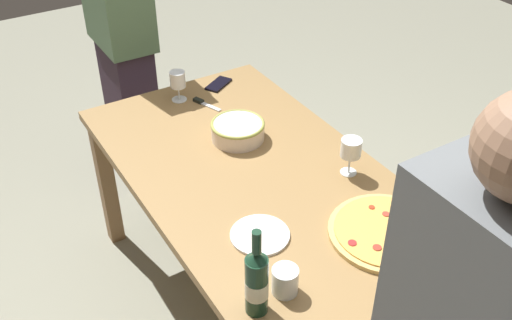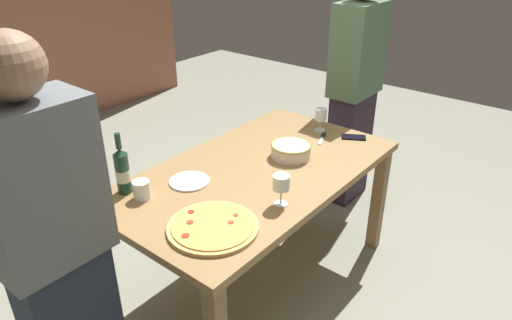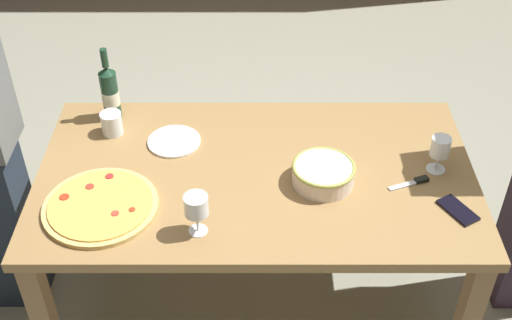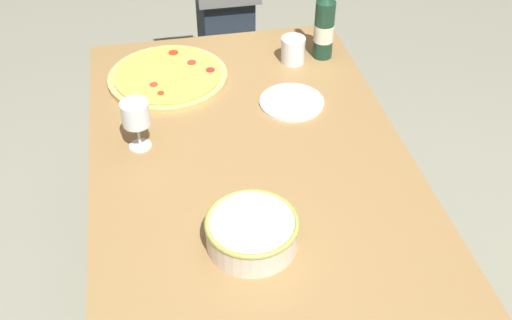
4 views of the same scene
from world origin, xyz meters
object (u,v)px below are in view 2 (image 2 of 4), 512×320
wine_bottle (122,171)px  side_plate (189,181)px  pizza (213,227)px  cell_phone (354,137)px  serving_bowl (291,150)px  person_guest_left (355,90)px  person_host (55,251)px  wine_glass_by_bottle (281,184)px  cup_amber (142,190)px  wine_glass_near_pizza (321,115)px  dining_table (256,185)px  pizza_knife (322,137)px

wine_bottle → side_plate: size_ratio=1.52×
pizza → cell_phone: (1.22, -0.01, -0.01)m
pizza → serving_bowl: (0.77, 0.14, 0.03)m
person_guest_left → person_host: bearing=-3.6°
side_plate → person_host: (-0.77, -0.10, 0.08)m
wine_glass_by_bottle → cup_amber: bearing=124.3°
wine_glass_near_pizza → cup_amber: 1.24m
wine_glass_near_pizza → serving_bowl: bearing=-170.3°
wine_bottle → wine_glass_by_bottle: bearing=-59.4°
wine_bottle → dining_table: bearing=-31.3°
pizza → wine_bottle: wine_bottle is taller
pizza_knife → pizza: bearing=-173.2°
wine_glass_near_pizza → side_plate: (-0.98, 0.16, -0.10)m
wine_bottle → person_host: (-0.51, -0.27, -0.03)m
serving_bowl → cup_amber: 0.86m
wine_glass_by_bottle → side_plate: bearing=104.6°
dining_table → side_plate: side_plate is taller
side_plate → person_guest_left: size_ratio=0.12×
cup_amber → pizza_knife: size_ratio=0.59×
pizza → wine_glass_by_bottle: (0.34, -0.11, 0.10)m
dining_table → serving_bowl: (0.24, -0.06, 0.14)m
person_guest_left → dining_table: bearing=-0.0°
pizza → serving_bowl: serving_bowl is taller
wine_glass_by_bottle → serving_bowl: bearing=29.8°
dining_table → pizza_knife: (0.57, -0.06, 0.10)m
pizza_knife → person_guest_left: size_ratio=0.09×
pizza → cell_phone: bearing=-0.7°
wine_glass_by_bottle → cell_phone: bearing=6.2°
serving_bowl → person_host: 1.33m
pizza_knife → person_host: person_host is taller
wine_bottle → serving_bowl: bearing=-26.5°
cell_phone → person_guest_left: bearing=178.3°
wine_glass_by_bottle → person_guest_left: size_ratio=0.09×
serving_bowl → wine_glass_by_bottle: (-0.43, -0.25, 0.07)m
serving_bowl → person_host: (-1.33, 0.14, 0.04)m
pizza → wine_glass_near_pizza: bearing=9.9°
dining_table → pizza: (-0.53, -0.19, 0.10)m
person_host → pizza: bearing=-22.0°
dining_table → pizza: 0.58m
dining_table → cell_phone: (0.69, -0.21, 0.10)m
pizza → person_host: person_host is taller
serving_bowl → dining_table: bearing=166.6°
wine_bottle → pizza: bearing=-85.1°
cell_phone → side_plate: bearing=-51.5°
wine_bottle → cell_phone: (1.27, -0.56, -0.11)m
serving_bowl → side_plate: size_ratio=1.11×
dining_table → side_plate: (-0.32, 0.18, 0.10)m
serving_bowl → pizza_knife: 0.33m
wine_glass_near_pizza → wine_glass_by_bottle: bearing=-159.5°
pizza → pizza_knife: bearing=6.8°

